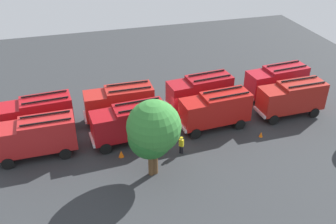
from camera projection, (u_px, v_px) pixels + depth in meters
ground_plane at (168, 124)px, 39.84m from camera, size 63.35×63.35×0.00m
fire_truck_0 at (277, 80)px, 43.76m from camera, size 7.37×3.23×3.88m
fire_truck_1 at (200, 91)px, 41.53m from camera, size 7.40×3.31×3.88m
fire_truck_2 at (120, 102)px, 39.38m from camera, size 7.20×2.76×3.88m
fire_truck_3 at (36, 114)px, 37.34m from camera, size 7.35×3.15×3.88m
fire_truck_4 at (292, 97)px, 40.28m from camera, size 7.26×2.90×3.88m
fire_truck_5 at (216, 109)px, 38.16m from camera, size 7.36×3.18×3.88m
fire_truck_6 at (129, 122)px, 36.04m from camera, size 7.35×3.17×3.88m
fire_truck_7 at (36, 136)px, 34.05m from camera, size 7.25×2.86×3.88m
firefighter_0 at (259, 79)px, 46.91m from camera, size 0.43×0.48×1.68m
firefighter_1 at (181, 144)px, 34.94m from camera, size 0.47×0.46×1.75m
tree_1 at (154, 127)px, 30.67m from camera, size 4.47×4.47×6.93m
tree_2 at (150, 137)px, 30.89m from camera, size 3.70×3.70×5.73m
traffic_cone_0 at (261, 134)px, 37.62m from camera, size 0.39×0.39×0.55m
traffic_cone_1 at (121, 154)px, 34.79m from camera, size 0.48×0.48×0.69m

